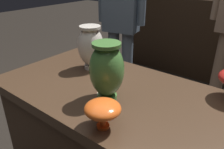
# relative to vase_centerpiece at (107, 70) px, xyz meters

# --- Properties ---
(vase_centerpiece) EXTENTS (0.15, 0.15, 0.26)m
(vase_centerpiece) POSITION_rel_vase_centerpiece_xyz_m (0.00, 0.00, 0.00)
(vase_centerpiece) COLOR #477A38
(vase_centerpiece) RESTS_ON display_plinth
(vase_tall_behind) EXTENTS (0.14, 0.14, 0.24)m
(vase_tall_behind) POSITION_rel_vase_centerpiece_xyz_m (-0.28, 0.20, -0.01)
(vase_tall_behind) COLOR silver
(vase_tall_behind) RESTS_ON display_plinth
(vase_right_accent) EXTENTS (0.13, 0.13, 0.11)m
(vase_right_accent) POSITION_rel_vase_centerpiece_xyz_m (0.11, -0.16, -0.06)
(vase_right_accent) COLOR #E55B1E
(vase_right_accent) RESTS_ON display_plinth
(visitor_near_left) EXTENTS (0.46, 0.24, 1.56)m
(visitor_near_left) POSITION_rel_vase_centerpiece_xyz_m (-0.71, 1.07, -0.02)
(visitor_near_left) COLOR slate
(visitor_near_left) RESTS_ON ground_plane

